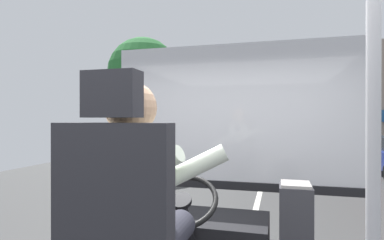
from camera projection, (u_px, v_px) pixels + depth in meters
name	position (u px, v px, depth m)	size (l,w,h in m)	color
ground	(264.00, 177.00, 10.12)	(18.00, 44.00, 0.06)	#3A3A3A
bus_driver	(138.00, 200.00, 1.43)	(0.78, 0.61, 0.84)	#282833
steering_console	(198.00, 239.00, 2.53)	(1.10, 0.98, 0.78)	black
handrail_pole	(373.00, 180.00, 1.01)	(0.04, 0.04, 1.98)	#B7B7BC
fare_box	(296.00, 234.00, 2.24)	(0.22, 0.26, 0.73)	#333338
windshield_panel	(233.00, 132.00, 3.19)	(2.50, 0.08, 1.48)	silver
street_tree	(143.00, 74.00, 11.86)	(2.64, 2.64, 4.92)	#4C3828
shop_building	(356.00, 100.00, 18.28)	(12.00, 4.40, 5.95)	gray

